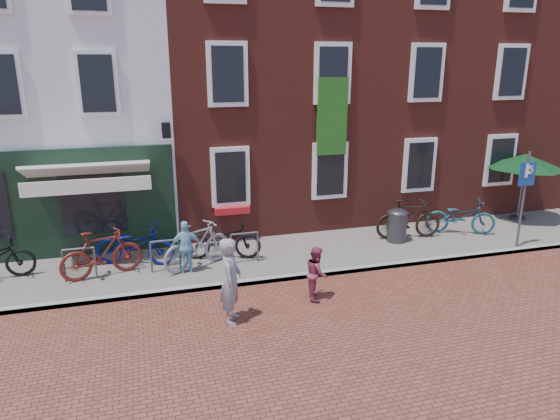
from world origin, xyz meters
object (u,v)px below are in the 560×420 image
object	(u,v)px
parking_sign	(525,187)
bicycle_1	(102,253)
cafe_person	(186,247)
bicycle_5	(409,219)
parasol	(526,158)
boy	(316,273)
bicycle_3	(197,245)
bicycle_4	(222,239)
bicycle_2	(135,245)
woman	(231,280)
bicycle_6	(460,216)
litter_bin	(397,223)

from	to	relation	value
parking_sign	bicycle_1	bearing A→B (deg)	174.59
parking_sign	cafe_person	world-z (taller)	parking_sign
parking_sign	cafe_person	xyz separation A→B (m)	(-9.16, 0.76, -1.06)
bicycle_1	bicycle_5	world-z (taller)	same
bicycle_1	cafe_person	bearing A→B (deg)	-113.73
parasol	boy	xyz separation A→B (m)	(-8.33, -3.44, -1.52)
boy	bicycle_3	bearing A→B (deg)	59.34
boy	parasol	bearing A→B (deg)	-54.50
parasol	cafe_person	xyz separation A→B (m)	(-11.00, -1.40, -1.37)
bicycle_3	bicycle_4	distance (m)	0.82
bicycle_1	bicycle_2	size ratio (longest dim) A/B	0.97
parasol	bicycle_5	distance (m)	4.74
bicycle_3	bicycle_5	distance (m)	6.26
bicycle_3	cafe_person	bearing A→B (deg)	100.87
woman	bicycle_1	xyz separation A→B (m)	(-2.64, 2.83, -0.21)
parking_sign	boy	distance (m)	6.73
bicycle_2	parasol	bearing A→B (deg)	-68.40
boy	bicycle_2	xyz separation A→B (m)	(-3.88, 2.90, 0.02)
woman	bicycle_5	size ratio (longest dim) A/B	0.91
parking_sign	bicycle_4	bearing A→B (deg)	170.27
cafe_person	parasol	bearing A→B (deg)	-172.48
bicycle_5	bicycle_6	xyz separation A→B (m)	(1.72, -0.05, -0.06)
bicycle_6	bicycle_4	bearing A→B (deg)	114.10
parking_sign	parasol	bearing A→B (deg)	49.62
boy	bicycle_2	distance (m)	4.84
parasol	bicycle_5	size ratio (longest dim) A/B	1.24
cafe_person	bicycle_6	world-z (taller)	cafe_person
cafe_person	bicycle_4	distance (m)	1.20
woman	cafe_person	size ratio (longest dim) A/B	1.36
parasol	bicycle_4	distance (m)	10.14
woman	boy	size ratio (longest dim) A/B	1.48
bicycle_6	bicycle_2	bearing A→B (deg)	112.71
litter_bin	bicycle_1	distance (m)	8.09
bicycle_2	bicycle_5	bearing A→B (deg)	-71.91
parasol	cafe_person	world-z (taller)	parasol
cafe_person	bicycle_1	xyz separation A→B (m)	(-2.00, 0.30, -0.07)
bicycle_6	boy	bearing A→B (deg)	139.69
parking_sign	cafe_person	size ratio (longest dim) A/B	2.04
bicycle_1	bicycle_2	distance (m)	0.96
bicycle_1	bicycle_6	size ratio (longest dim) A/B	0.97
boy	bicycle_4	distance (m)	3.15
parasol	litter_bin	bearing A→B (deg)	-170.59
litter_bin	parking_sign	xyz separation A→B (m)	(3.07, -1.35, 1.19)
litter_bin	parking_sign	world-z (taller)	parking_sign
boy	bicycle_1	bearing A→B (deg)	76.47
parking_sign	bicycle_2	world-z (taller)	parking_sign
bicycle_1	bicycle_5	size ratio (longest dim) A/B	1.00
parasol	boy	bearing A→B (deg)	-157.58
bicycle_1	bicycle_3	bearing A→B (deg)	-106.90
litter_bin	bicycle_2	xyz separation A→B (m)	(-7.30, 0.27, -0.00)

